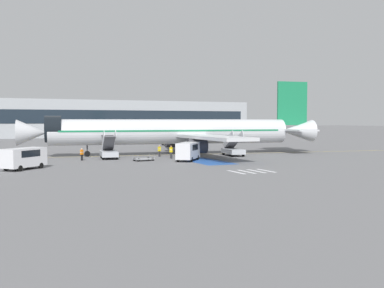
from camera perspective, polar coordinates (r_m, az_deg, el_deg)
The scene contains 18 objects.
ground_plane at distance 69.71m, azimuth -1.46°, elevation -1.36°, with size 600.00×600.00×0.00m, color slate.
apron_leadline_yellow at distance 69.52m, azimuth -2.48°, elevation -1.37°, with size 0.20×80.80×0.01m, color gold.
apron_stand_patch_blue at distance 58.70m, azimuth 1.69°, elevation -2.19°, with size 4.20×10.75×0.01m, color #2856A8.
apron_walkway_bar_0 at distance 46.49m, azimuth 5.66°, elevation -3.58°, with size 0.44×3.60×0.01m, color silver.
apron_walkway_bar_1 at distance 47.09m, azimuth 6.94°, elevation -3.50°, with size 0.44×3.60×0.01m, color silver.
apron_walkway_bar_2 at distance 47.70m, azimuth 8.18°, elevation -3.43°, with size 0.44×3.60×0.01m, color silver.
apron_walkway_bar_3 at distance 48.35m, azimuth 9.39°, elevation -3.35°, with size 0.44×3.60×0.01m, color silver.
airliner at distance 69.50m, azimuth -1.93°, elevation 1.58°, with size 46.75×35.26×11.72m.
boarding_stairs_forward at distance 63.47m, azimuth -10.51°, elevation -0.94°, with size 2.86×5.45×4.06m.
boarding_stairs_aft at distance 67.59m, azimuth 5.23°, elevation -0.68°, with size 2.86×5.45×3.87m.
fuel_tanker at distance 93.01m, azimuth -2.68°, elevation 0.84°, with size 3.86×8.95×3.52m.
service_van_0 at distance 51.97m, azimuth -20.58°, elevation -1.53°, with size 5.09×4.99×2.33m.
service_van_1 at distance 59.11m, azimuth -0.50°, elevation -0.77°, with size 4.79×5.34×2.40m.
baggage_cart at distance 59.45m, azimuth -6.16°, elevation -1.89°, with size 2.81×1.90×0.87m.
ground_crew_0 at distance 61.20m, azimuth -13.82°, elevation -1.18°, with size 0.48×0.45×1.65m.
ground_crew_1 at distance 62.66m, azimuth -2.67°, elevation -0.90°, with size 0.46×0.47×1.81m.
ground_crew_2 at distance 65.93m, azimuth -4.17°, elevation -0.78°, with size 0.48×0.35×1.68m.
terminal_building at distance 146.19m, azimuth -16.37°, elevation 3.12°, with size 127.33×12.10×11.68m.
Camera 1 is at (-26.26, -64.35, 5.36)m, focal length 42.00 mm.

